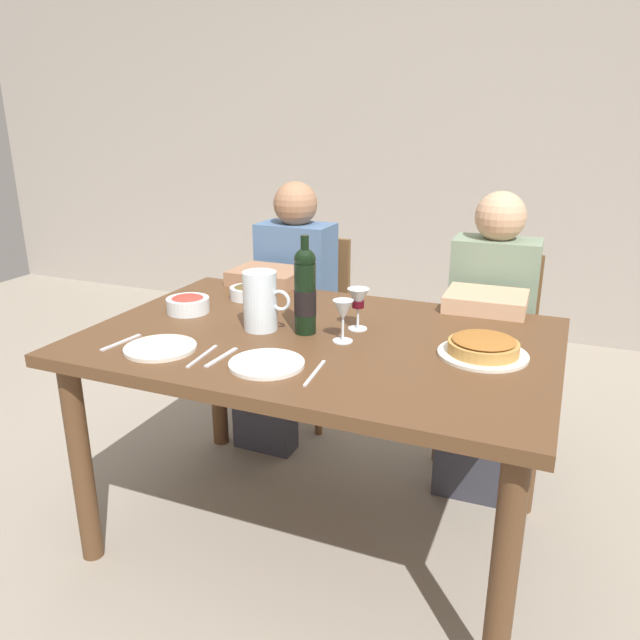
# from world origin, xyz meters

# --- Properties ---
(ground_plane) EXTENTS (8.00, 8.00, 0.00)m
(ground_plane) POSITION_xyz_m (0.00, 0.00, 0.00)
(ground_plane) COLOR gray
(back_wall) EXTENTS (8.00, 0.10, 2.80)m
(back_wall) POSITION_xyz_m (0.00, 2.48, 1.40)
(back_wall) COLOR #A3998E
(back_wall) RESTS_ON ground
(dining_table) EXTENTS (1.50, 1.00, 0.76)m
(dining_table) POSITION_xyz_m (0.00, 0.00, 0.67)
(dining_table) COLOR brown
(dining_table) RESTS_ON ground
(wine_bottle) EXTENTS (0.07, 0.07, 0.32)m
(wine_bottle) POSITION_xyz_m (-0.05, 0.01, 0.90)
(wine_bottle) COLOR black
(wine_bottle) RESTS_ON dining_table
(water_pitcher) EXTENTS (0.17, 0.11, 0.20)m
(water_pitcher) POSITION_xyz_m (-0.20, -0.02, 0.85)
(water_pitcher) COLOR silver
(water_pitcher) RESTS_ON dining_table
(baked_tart) EXTENTS (0.27, 0.27, 0.06)m
(baked_tart) POSITION_xyz_m (0.52, 0.02, 0.79)
(baked_tart) COLOR silver
(baked_tart) RESTS_ON dining_table
(salad_bowl) EXTENTS (0.15, 0.15, 0.06)m
(salad_bowl) POSITION_xyz_m (-0.54, 0.04, 0.79)
(salad_bowl) COLOR silver
(salad_bowl) RESTS_ON dining_table
(olive_bowl) EXTENTS (0.14, 0.14, 0.06)m
(olive_bowl) POSITION_xyz_m (-0.42, 0.28, 0.79)
(olive_bowl) COLOR silver
(olive_bowl) RESTS_ON dining_table
(wine_glass_left_diner) EXTENTS (0.07, 0.07, 0.14)m
(wine_glass_left_diner) POSITION_xyz_m (0.10, 0.10, 0.86)
(wine_glass_left_diner) COLOR silver
(wine_glass_left_diner) RESTS_ON dining_table
(wine_glass_right_diner) EXTENTS (0.07, 0.07, 0.14)m
(wine_glass_right_diner) POSITION_xyz_m (0.09, -0.03, 0.86)
(wine_glass_right_diner) COLOR silver
(wine_glass_right_diner) RESTS_ON dining_table
(dinner_plate_left_setting) EXTENTS (0.22, 0.22, 0.01)m
(dinner_plate_left_setting) POSITION_xyz_m (-0.40, -0.31, 0.77)
(dinner_plate_left_setting) COLOR silver
(dinner_plate_left_setting) RESTS_ON dining_table
(dinner_plate_right_setting) EXTENTS (0.22, 0.22, 0.01)m
(dinner_plate_right_setting) POSITION_xyz_m (-0.04, -0.29, 0.77)
(dinner_plate_right_setting) COLOR white
(dinner_plate_right_setting) RESTS_ON dining_table
(fork_left_setting) EXTENTS (0.03, 0.16, 0.00)m
(fork_left_setting) POSITION_xyz_m (-0.55, -0.31, 0.76)
(fork_left_setting) COLOR silver
(fork_left_setting) RESTS_ON dining_table
(knife_left_setting) EXTENTS (0.03, 0.18, 0.00)m
(knife_left_setting) POSITION_xyz_m (-0.25, -0.31, 0.76)
(knife_left_setting) COLOR silver
(knife_left_setting) RESTS_ON dining_table
(knife_right_setting) EXTENTS (0.03, 0.18, 0.00)m
(knife_right_setting) POSITION_xyz_m (0.11, -0.29, 0.76)
(knife_right_setting) COLOR silver
(knife_right_setting) RESTS_ON dining_table
(spoon_right_setting) EXTENTS (0.02, 0.16, 0.00)m
(spoon_right_setting) POSITION_xyz_m (-0.19, -0.29, 0.76)
(spoon_right_setting) COLOR silver
(spoon_right_setting) RESTS_ON dining_table
(chair_left) EXTENTS (0.41, 0.41, 0.87)m
(chair_left) POSITION_xyz_m (-0.45, 0.92, 0.50)
(chair_left) COLOR brown
(chair_left) RESTS_ON ground
(diner_left) EXTENTS (0.34, 0.50, 1.16)m
(diner_left) POSITION_xyz_m (-0.45, 0.68, 0.62)
(diner_left) COLOR #4C6B93
(diner_left) RESTS_ON ground
(chair_right) EXTENTS (0.41, 0.41, 0.87)m
(chair_right) POSITION_xyz_m (0.45, 0.90, 0.50)
(chair_right) COLOR brown
(chair_right) RESTS_ON ground
(diner_right) EXTENTS (0.35, 0.51, 1.16)m
(diner_right) POSITION_xyz_m (0.45, 0.67, 0.62)
(diner_right) COLOR gray
(diner_right) RESTS_ON ground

